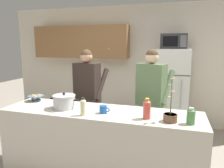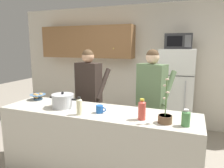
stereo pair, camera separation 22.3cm
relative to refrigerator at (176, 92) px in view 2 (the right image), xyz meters
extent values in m
cube|color=silver|center=(-0.84, 0.45, 0.46)|extent=(6.00, 0.12, 2.60)
cube|color=olive|center=(-2.04, 0.22, 0.98)|extent=(2.21, 0.34, 0.71)
sphere|color=gold|center=(-1.32, 0.05, 0.84)|extent=(0.03, 0.03, 0.03)
cube|color=beige|center=(-0.84, -1.85, -0.38)|extent=(2.56, 0.68, 0.92)
cube|color=white|center=(0.00, 0.00, 0.00)|extent=(0.64, 0.64, 1.67)
cube|color=#333333|center=(0.00, -0.32, 0.37)|extent=(0.63, 0.01, 0.01)
cylinder|color=#B2B2B7|center=(0.18, -0.35, -0.08)|extent=(0.02, 0.02, 0.75)
cube|color=#2D2D30|center=(0.00, -0.02, 0.98)|extent=(0.48, 0.36, 0.28)
cube|color=black|center=(-0.06, -0.20, 0.98)|extent=(0.26, 0.01, 0.18)
cube|color=#59595B|center=(0.17, -0.20, 0.98)|extent=(0.11, 0.01, 0.21)
cylinder|color=black|center=(-1.24, -1.15, -0.43)|extent=(0.11, 0.11, 0.81)
cylinder|color=black|center=(-1.39, -1.12, -0.43)|extent=(0.11, 0.11, 0.81)
cube|color=#2D231E|center=(-1.32, -1.14, 0.30)|extent=(0.46, 0.28, 0.64)
sphere|color=tan|center=(-1.32, -1.14, 0.72)|extent=(0.20, 0.20, 0.20)
sphere|color=#4C3823|center=(-1.32, -1.14, 0.75)|extent=(0.19, 0.19, 0.19)
cylinder|color=#2D231E|center=(-1.08, -1.06, 0.28)|extent=(0.16, 0.39, 0.49)
cylinder|color=#2D231E|center=(-1.50, -0.98, 0.28)|extent=(0.16, 0.39, 0.49)
cylinder|color=#33384C|center=(-0.21, -1.12, -0.43)|extent=(0.11, 0.11, 0.82)
cylinder|color=#33384C|center=(-0.35, -1.06, -0.43)|extent=(0.11, 0.11, 0.82)
cube|color=#59724C|center=(-0.28, -1.09, 0.31)|extent=(0.47, 0.34, 0.65)
sphere|color=beige|center=(-0.28, -1.09, 0.73)|extent=(0.20, 0.20, 0.20)
sphere|color=#4C3823|center=(-0.28, -1.09, 0.76)|extent=(0.19, 0.19, 0.19)
cylinder|color=#59724C|center=(-0.04, -1.06, 0.29)|extent=(0.21, 0.38, 0.50)
cylinder|color=#59724C|center=(-0.44, -0.90, 0.29)|extent=(0.21, 0.38, 0.50)
cylinder|color=silver|center=(-1.32, -1.88, 0.17)|extent=(0.29, 0.29, 0.16)
cylinder|color=silver|center=(-1.32, -1.88, 0.26)|extent=(0.29, 0.29, 0.02)
sphere|color=black|center=(-1.32, -1.88, 0.28)|extent=(0.04, 0.04, 0.04)
cube|color=black|center=(-1.49, -1.88, 0.21)|extent=(0.06, 0.02, 0.02)
cube|color=black|center=(-1.15, -1.88, 0.21)|extent=(0.06, 0.02, 0.02)
cylinder|color=#1E59B2|center=(-0.76, -1.92, 0.13)|extent=(0.09, 0.09, 0.10)
torus|color=#1E59B2|center=(-0.71, -1.92, 0.13)|extent=(0.06, 0.01, 0.06)
cylinder|color=#4C7299|center=(-1.91, -1.67, 0.09)|extent=(0.13, 0.13, 0.02)
cone|color=#4C7299|center=(-1.91, -1.67, 0.13)|extent=(0.24, 0.24, 0.06)
sphere|color=tan|center=(-1.95, -1.69, 0.15)|extent=(0.07, 0.07, 0.07)
sphere|color=tan|center=(-1.89, -1.64, 0.15)|extent=(0.07, 0.07, 0.07)
sphere|color=tan|center=(-1.90, -1.71, 0.15)|extent=(0.07, 0.07, 0.07)
cylinder|color=#4C8C4C|center=(0.24, -2.01, 0.16)|extent=(0.09, 0.09, 0.15)
cone|color=#4C8C4C|center=(0.24, -2.01, 0.24)|extent=(0.09, 0.09, 0.02)
cylinder|color=white|center=(0.24, -2.01, 0.25)|extent=(0.05, 0.05, 0.02)
cylinder|color=#D84C3F|center=(-0.22, -1.97, 0.18)|extent=(0.09, 0.09, 0.20)
cone|color=#D84C3F|center=(-0.22, -1.97, 0.29)|extent=(0.09, 0.09, 0.03)
cylinder|color=gold|center=(-0.22, -1.97, 0.31)|extent=(0.05, 0.05, 0.02)
cylinder|color=beige|center=(-0.96, -2.07, 0.17)|extent=(0.07, 0.07, 0.18)
cone|color=beige|center=(-0.96, -2.07, 0.28)|extent=(0.07, 0.07, 0.03)
cylinder|color=#262626|center=(-0.96, -2.07, 0.29)|extent=(0.04, 0.04, 0.02)
cylinder|color=brown|center=(0.03, -1.99, 0.13)|extent=(0.15, 0.15, 0.09)
cylinder|color=#38281E|center=(0.03, -1.99, 0.16)|extent=(0.14, 0.14, 0.01)
cylinder|color=#4C7238|center=(0.03, -1.99, 0.37)|extent=(0.01, 0.03, 0.41)
ellipsoid|color=beige|center=(0.02, -1.98, 0.35)|extent=(0.04, 0.03, 0.02)
ellipsoid|color=beige|center=(0.05, -1.99, 0.42)|extent=(0.04, 0.03, 0.02)
ellipsoid|color=beige|center=(0.01, -1.98, 0.49)|extent=(0.04, 0.03, 0.02)
ellipsoid|color=beige|center=(0.04, -1.99, 0.56)|extent=(0.04, 0.03, 0.02)
camera|label=1|loc=(0.06, -4.29, 0.91)|focal=34.06mm
camera|label=2|loc=(0.27, -4.22, 0.91)|focal=34.06mm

